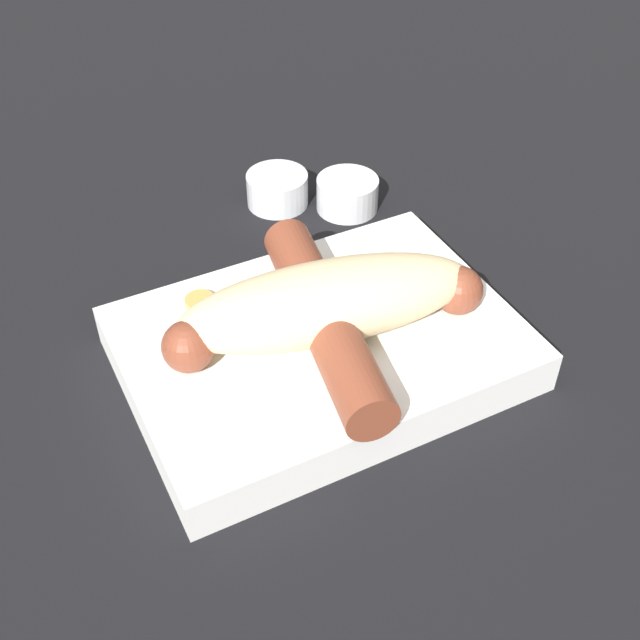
# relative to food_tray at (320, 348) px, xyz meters

# --- Properties ---
(ground_plane) EXTENTS (3.00, 3.00, 0.00)m
(ground_plane) POSITION_rel_food_tray_xyz_m (0.00, 0.00, -0.02)
(ground_plane) COLOR black
(food_tray) EXTENTS (0.25, 0.18, 0.03)m
(food_tray) POSITION_rel_food_tray_xyz_m (0.00, 0.00, 0.00)
(food_tray) COLOR white
(food_tray) RESTS_ON ground_plane
(bread_roll) EXTENTS (0.20, 0.10, 0.05)m
(bread_roll) POSITION_rel_food_tray_xyz_m (0.01, -0.00, 0.04)
(bread_roll) COLOR beige
(bread_roll) RESTS_ON food_tray
(sausage) EXTENTS (0.21, 0.18, 0.03)m
(sausage) POSITION_rel_food_tray_xyz_m (0.00, -0.01, 0.03)
(sausage) COLOR brown
(sausage) RESTS_ON food_tray
(pickled_veggies) EXTENTS (0.05, 0.06, 0.00)m
(pickled_veggies) POSITION_rel_food_tray_xyz_m (-0.05, 0.04, 0.02)
(pickled_veggies) COLOR #F99E4C
(pickled_veggies) RESTS_ON food_tray
(condiment_cup_near) EXTENTS (0.05, 0.05, 0.03)m
(condiment_cup_near) POSITION_rel_food_tray_xyz_m (0.11, 0.16, -0.00)
(condiment_cup_near) COLOR silver
(condiment_cup_near) RESTS_ON ground_plane
(condiment_cup_far) EXTENTS (0.05, 0.05, 0.03)m
(condiment_cup_far) POSITION_rel_food_tray_xyz_m (0.06, 0.19, -0.00)
(condiment_cup_far) COLOR silver
(condiment_cup_far) RESTS_ON ground_plane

